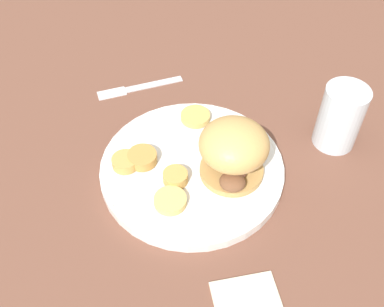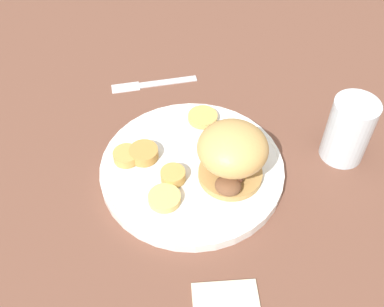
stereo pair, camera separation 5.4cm
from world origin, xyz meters
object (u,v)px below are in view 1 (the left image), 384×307
object	(u,v)px
dinner_plate	(192,168)
fork	(139,87)
drinking_glass	(340,117)
sandwich	(233,151)

from	to	relation	value
dinner_plate	fork	xyz separation A→B (m)	(-0.02, -0.22, -0.01)
dinner_plate	fork	bearing A→B (deg)	-95.42
fork	drinking_glass	distance (m)	0.36
sandwich	fork	world-z (taller)	sandwich
fork	drinking_glass	xyz separation A→B (m)	(-0.21, 0.29, 0.05)
fork	drinking_glass	world-z (taller)	drinking_glass
sandwich	drinking_glass	bearing A→B (deg)	174.24
sandwich	drinking_glass	world-z (taller)	sandwich
fork	drinking_glass	bearing A→B (deg)	126.51
dinner_plate	sandwich	world-z (taller)	sandwich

